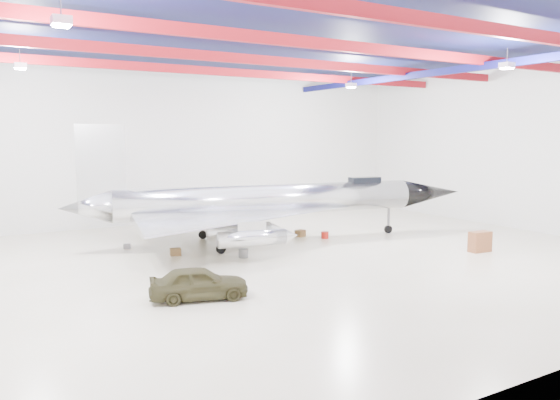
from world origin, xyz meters
TOP-DOWN VIEW (x-y plane):
  - floor at (0.00, 0.00)m, footprint 40.00×40.00m
  - wall_back at (0.00, 15.00)m, footprint 40.00×0.00m
  - wall_right at (20.00, 0.00)m, footprint 0.00×30.00m
  - ceiling at (0.00, 0.00)m, footprint 40.00×40.00m
  - ceiling_structure at (0.00, 0.00)m, footprint 39.50×29.50m
  - jet_aircraft at (3.07, 4.82)m, footprint 25.42×16.91m
  - jeep at (-5.04, -3.94)m, footprint 4.10×2.49m
  - desk at (11.61, -3.59)m, footprint 1.27×0.71m
  - crate_ply at (-3.14, 4.05)m, footprint 0.62×0.53m
  - engine_drum at (-0.24, 1.74)m, footprint 0.51×0.51m
  - parts_bin at (5.57, 5.28)m, footprint 0.71×0.63m
  - crate_small at (-4.88, 7.18)m, footprint 0.46×0.42m
  - tool_chest at (6.52, 3.93)m, footprint 0.62×0.62m
  - spares_box at (3.24, 9.34)m, footprint 0.52×0.52m

SIDE VIEW (x-z plane):
  - floor at x=0.00m, z-range 0.00..0.00m
  - crate_small at x=-4.88m, z-range 0.00..0.26m
  - spares_box at x=3.24m, z-range 0.00..0.36m
  - crate_ply at x=-3.14m, z-range 0.00..0.39m
  - parts_bin at x=5.57m, z-range 0.00..0.41m
  - tool_chest at x=6.52m, z-range 0.00..0.42m
  - engine_drum at x=-0.24m, z-range 0.00..0.46m
  - desk at x=11.61m, z-range 0.00..1.13m
  - jeep at x=-5.04m, z-range 0.00..1.30m
  - jet_aircraft at x=3.07m, z-range -1.20..5.77m
  - wall_back at x=0.00m, z-range -14.50..25.50m
  - wall_right at x=20.00m, z-range -9.50..20.50m
  - ceiling_structure at x=0.00m, z-range 9.79..10.86m
  - ceiling at x=0.00m, z-range 11.00..11.00m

